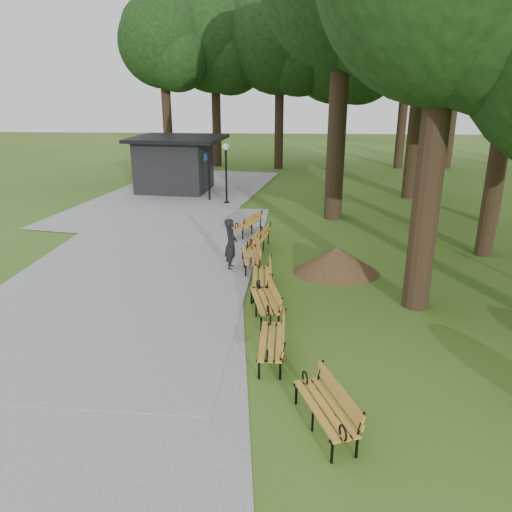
# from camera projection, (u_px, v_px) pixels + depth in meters

# --- Properties ---
(ground) EXTENTS (100.00, 100.00, 0.00)m
(ground) POSITION_uv_depth(u_px,v_px,m) (249.00, 303.00, 13.95)
(ground) COLOR #395F1B
(ground) RESTS_ON ground
(path) EXTENTS (12.00, 38.00, 0.06)m
(path) POSITION_uv_depth(u_px,v_px,m) (138.00, 263.00, 16.98)
(path) COLOR gray
(path) RESTS_ON ground
(person) EXTENTS (0.42, 0.63, 1.71)m
(person) POSITION_uv_depth(u_px,v_px,m) (231.00, 244.00, 16.26)
(person) COLOR black
(person) RESTS_ON ground
(kiosk) EXTENTS (5.33, 4.76, 3.07)m
(kiosk) POSITION_uv_depth(u_px,v_px,m) (174.00, 164.00, 27.93)
(kiosk) COLOR black
(kiosk) RESTS_ON ground
(lamp_post) EXTENTS (0.32, 0.32, 3.03)m
(lamp_post) POSITION_uv_depth(u_px,v_px,m) (226.00, 161.00, 24.74)
(lamp_post) COLOR black
(lamp_post) RESTS_ON ground
(dirt_mound) EXTENTS (2.35, 2.35, 0.88)m
(dirt_mound) POSITION_uv_depth(u_px,v_px,m) (337.00, 260.00, 16.05)
(dirt_mound) COLOR #47301C
(dirt_mound) RESTS_ON ground
(bench_0) EXTENTS (1.24, 2.00, 0.88)m
(bench_0) POSITION_uv_depth(u_px,v_px,m) (325.00, 408.00, 8.73)
(bench_0) COLOR #C5842D
(bench_0) RESTS_ON ground
(bench_1) EXTENTS (0.66, 1.91, 0.88)m
(bench_1) POSITION_uv_depth(u_px,v_px,m) (271.00, 341.00, 10.99)
(bench_1) COLOR #C5842D
(bench_1) RESTS_ON ground
(bench_2) EXTENTS (1.03, 1.99, 0.88)m
(bench_2) POSITION_uv_depth(u_px,v_px,m) (264.00, 301.00, 13.04)
(bench_2) COLOR #C5842D
(bench_2) RESTS_ON ground
(bench_3) EXTENTS (0.73, 1.93, 0.88)m
(bench_3) POSITION_uv_depth(u_px,v_px,m) (261.00, 277.00, 14.61)
(bench_3) COLOR #C5842D
(bench_3) RESTS_ON ground
(bench_4) EXTENTS (0.90, 1.97, 0.88)m
(bench_4) POSITION_uv_depth(u_px,v_px,m) (251.00, 256.00, 16.44)
(bench_4) COLOR #C5842D
(bench_4) RESTS_ON ground
(bench_5) EXTENTS (0.98, 1.99, 0.88)m
(bench_5) POSITION_uv_depth(u_px,v_px,m) (258.00, 239.00, 18.24)
(bench_5) COLOR #C5842D
(bench_5) RESTS_ON ground
(bench_6) EXTENTS (1.31, 2.00, 0.88)m
(bench_6) POSITION_uv_depth(u_px,v_px,m) (247.00, 224.00, 20.17)
(bench_6) COLOR #C5842D
(bench_6) RESTS_ON ground
(tree_backdrop) EXTENTS (35.67, 9.15, 16.07)m
(tree_backdrop) POSITION_uv_depth(u_px,v_px,m) (376.00, 48.00, 33.16)
(tree_backdrop) COLOR black
(tree_backdrop) RESTS_ON ground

